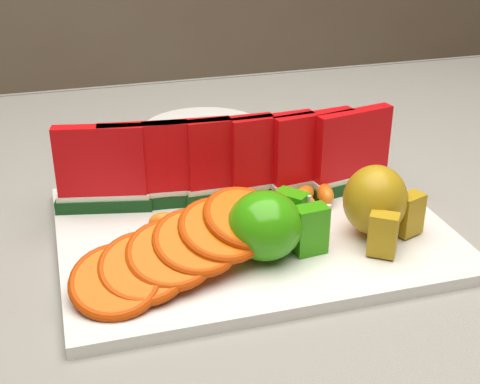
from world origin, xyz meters
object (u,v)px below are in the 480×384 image
pear_cluster (378,203)px  side_plate (204,130)px  apple_cluster (271,225)px  platter (252,231)px

pear_cluster → side_plate: 0.38m
apple_cluster → pear_cluster: (0.11, 0.00, 0.01)m
pear_cluster → apple_cluster: bearing=-178.1°
platter → side_plate: (0.02, 0.31, -0.00)m
apple_cluster → pear_cluster: pear_cluster is taller
apple_cluster → pear_cluster: 0.11m
apple_cluster → platter: bearing=90.6°
apple_cluster → side_plate: 0.37m
platter → apple_cluster: size_ratio=3.56×
platter → apple_cluster: (0.00, -0.06, 0.04)m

